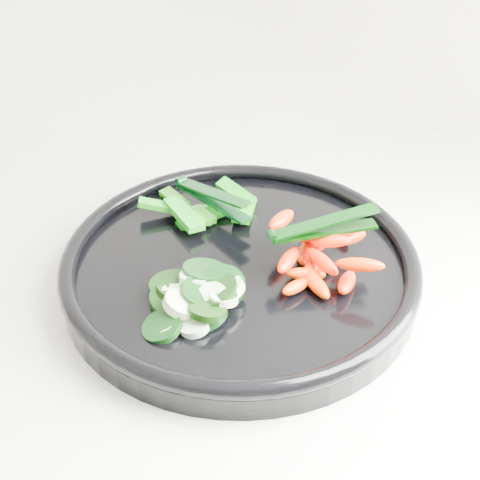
{
  "coord_description": "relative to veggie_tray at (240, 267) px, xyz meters",
  "views": [
    {
      "loc": [
        -0.0,
        1.13,
        1.39
      ],
      "look_at": [
        0.04,
        1.68,
        0.99
      ],
      "focal_mm": 50.0,
      "sensor_mm": 36.0,
      "label": 1
    }
  ],
  "objects": [
    {
      "name": "veggie_tray",
      "position": [
        0.0,
        0.0,
        0.0
      ],
      "size": [
        0.43,
        0.43,
        0.04
      ],
      "color": "black",
      "rests_on": "counter"
    },
    {
      "name": "cucumber_pile",
      "position": [
        -0.05,
        -0.06,
        0.01
      ],
      "size": [
        0.12,
        0.12,
        0.04
      ],
      "color": "black",
      "rests_on": "veggie_tray"
    },
    {
      "name": "carrot_pile",
      "position": [
        0.08,
        -0.01,
        0.02
      ],
      "size": [
        0.12,
        0.15,
        0.05
      ],
      "color": "#FF2C00",
      "rests_on": "veggie_tray"
    },
    {
      "name": "tong_pepper",
      "position": [
        -0.03,
        0.09,
        0.03
      ],
      "size": [
        0.08,
        0.1,
        0.02
      ],
      "color": "black",
      "rests_on": "pepper_pile"
    },
    {
      "name": "pepper_pile",
      "position": [
        -0.03,
        0.09,
        0.01
      ],
      "size": [
        0.14,
        0.11,
        0.03
      ],
      "color": "#14690A",
      "rests_on": "veggie_tray"
    },
    {
      "name": "tong_carrot",
      "position": [
        0.08,
        -0.01,
        0.05
      ],
      "size": [
        0.11,
        0.03,
        0.02
      ],
      "color": "black",
      "rests_on": "carrot_pile"
    }
  ]
}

